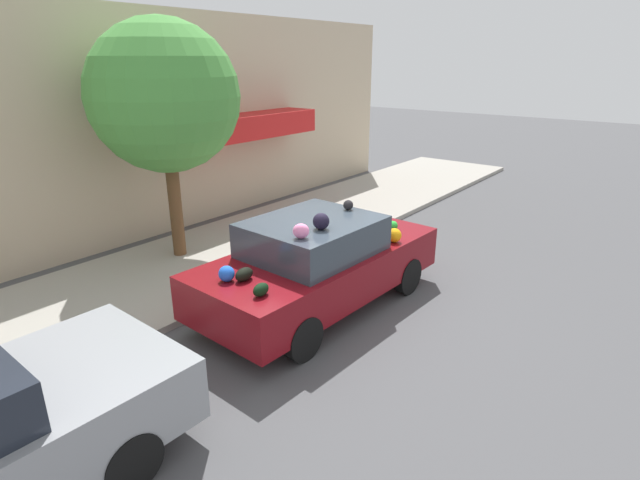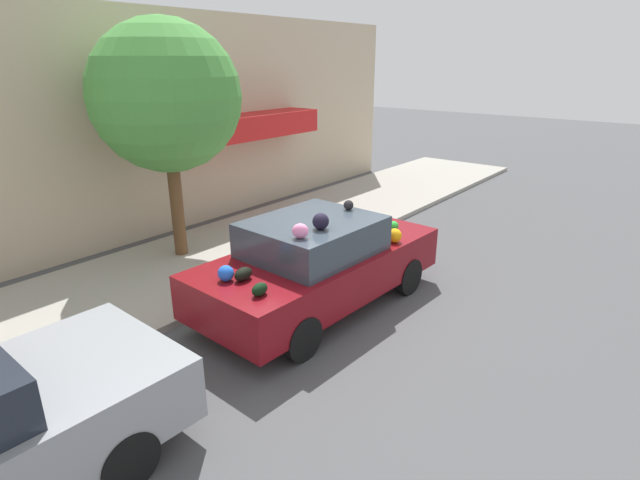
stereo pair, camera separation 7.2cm
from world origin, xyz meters
name	(u,v)px [view 1 (the left image)]	position (x,y,z in m)	size (l,w,h in m)	color
ground_plane	(315,303)	(0.00, 0.00, 0.00)	(60.00, 60.00, 0.00)	#4C4C4F
sidewalk_curb	(205,261)	(0.00, 2.70, 0.05)	(24.00, 3.20, 0.11)	#9E998E
building_facade	(134,129)	(0.21, 4.91, 2.33)	(18.00, 1.20, 4.69)	#C6B293
street_tree	(164,97)	(-0.15, 3.25, 3.06)	(2.65, 2.65, 4.29)	brown
fire_hydrant	(323,226)	(2.11, 1.46, 0.45)	(0.20, 0.20, 0.70)	red
art_car	(319,262)	(-0.03, -0.11, 0.76)	(4.22, 1.93, 1.70)	maroon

